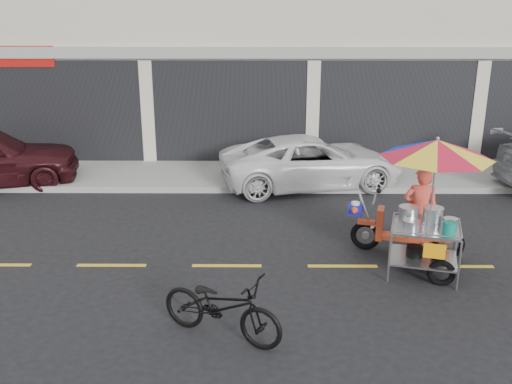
{
  "coord_description": "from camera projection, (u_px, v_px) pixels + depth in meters",
  "views": [
    {
      "loc": [
        -1.43,
        -8.96,
        4.28
      ],
      "look_at": [
        -1.5,
        0.6,
        1.15
      ],
      "focal_mm": 40.0,
      "sensor_mm": 36.0,
      "label": 1
    }
  ],
  "objects": [
    {
      "name": "ground",
      "position": [
        343.0,
        266.0,
        9.83
      ],
      "size": [
        90.0,
        90.0,
        0.0
      ],
      "primitive_type": "plane",
      "color": "black"
    },
    {
      "name": "near_bicycle",
      "position": [
        222.0,
        306.0,
        7.59
      ],
      "size": [
        1.88,
        1.36,
        0.94
      ],
      "primitive_type": "imported",
      "rotation": [
        0.0,
        0.0,
        1.11
      ],
      "color": "black",
      "rests_on": "ground"
    },
    {
      "name": "sidewalk",
      "position": [
        314.0,
        173.0,
        15.04
      ],
      "size": [
        45.0,
        3.0,
        0.15
      ],
      "primitive_type": "cube",
      "color": "gray",
      "rests_on": "ground"
    },
    {
      "name": "centerline",
      "position": [
        343.0,
        266.0,
        9.83
      ],
      "size": [
        42.0,
        0.1,
        0.01
      ],
      "primitive_type": "cube",
      "color": "gold",
      "rests_on": "ground"
    },
    {
      "name": "shophouse_block",
      "position": [
        391.0,
        7.0,
        18.56
      ],
      "size": [
        36.0,
        8.11,
        10.4
      ],
      "color": "beige",
      "rests_on": "ground"
    },
    {
      "name": "food_vendor_rig",
      "position": [
        428.0,
        185.0,
        9.4
      ],
      "size": [
        2.31,
        2.27,
        2.34
      ],
      "rotation": [
        0.0,
        0.0,
        -0.27
      ],
      "color": "black",
      "rests_on": "ground"
    },
    {
      "name": "white_pickup",
      "position": [
        311.0,
        162.0,
        14.04
      ],
      "size": [
        4.81,
        2.97,
        1.24
      ],
      "primitive_type": "imported",
      "rotation": [
        0.0,
        0.0,
        1.79
      ],
      "color": "white",
      "rests_on": "ground"
    }
  ]
}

